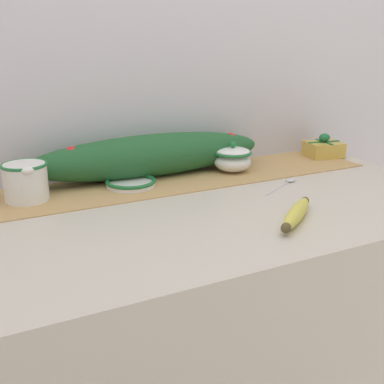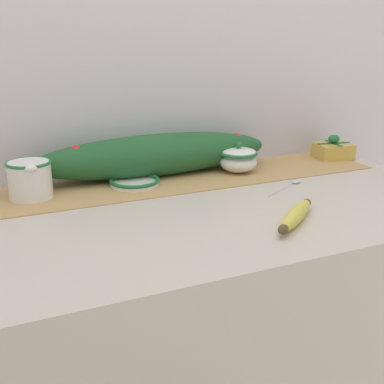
{
  "view_description": "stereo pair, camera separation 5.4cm",
  "coord_description": "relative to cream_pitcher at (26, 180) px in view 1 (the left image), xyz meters",
  "views": [
    {
      "loc": [
        -0.53,
        -1.01,
        1.31
      ],
      "look_at": [
        -0.03,
        -0.04,
        0.96
      ],
      "focal_mm": 45.0,
      "sensor_mm": 36.0,
      "label": 1
    },
    {
      "loc": [
        -0.49,
        -1.04,
        1.31
      ],
      "look_at": [
        -0.03,
        -0.04,
        0.96
      ],
      "focal_mm": 45.0,
      "sensor_mm": 36.0,
      "label": 2
    }
  ],
  "objects": [
    {
      "name": "cream_pitcher",
      "position": [
        0.0,
        0.0,
        0.0
      ],
      "size": [
        0.12,
        0.14,
        0.1
      ],
      "color": "white",
      "rests_on": "countertop"
    },
    {
      "name": "poinsettia_garland",
      "position": [
        0.37,
        0.07,
        0.01
      ],
      "size": [
        0.75,
        0.14,
        0.13
      ],
      "color": "#235B2D",
      "rests_on": "countertop"
    },
    {
      "name": "banana",
      "position": [
        0.53,
        -0.43,
        -0.04
      ],
      "size": [
        0.19,
        0.16,
        0.04
      ],
      "rotation": [
        0.0,
        0.0,
        0.67
      ],
      "color": "#DBCC4C",
      "rests_on": "countertop"
    },
    {
      "name": "back_wall",
      "position": [
        0.37,
        0.16,
        0.23
      ],
      "size": [
        2.26,
        0.04,
        2.4
      ],
      "primitive_type": "cube",
      "color": "silver",
      "rests_on": "ground_plane"
    },
    {
      "name": "sugar_bowl",
      "position": [
        0.62,
        -0.0,
        -0.01
      ],
      "size": [
        0.12,
        0.12,
        0.1
      ],
      "color": "white",
      "rests_on": "countertop"
    },
    {
      "name": "table_runner",
      "position": [
        0.37,
        -0.0,
        -0.05
      ],
      "size": [
        1.34,
        0.27,
        0.0
      ],
      "primitive_type": "cube",
      "color": "tan",
      "rests_on": "countertop"
    },
    {
      "name": "small_dish",
      "position": [
        0.28,
        -0.01,
        -0.04
      ],
      "size": [
        0.14,
        0.14,
        0.02
      ],
      "color": "white",
      "rests_on": "countertop"
    },
    {
      "name": "gift_box",
      "position": [
        1.01,
        0.02,
        -0.02
      ],
      "size": [
        0.13,
        0.12,
        0.08
      ],
      "rotation": [
        0.0,
        0.0,
        -0.18
      ],
      "color": "gold",
      "rests_on": "countertop"
    },
    {
      "name": "countertop",
      "position": [
        0.37,
        -0.23,
        -0.51
      ],
      "size": [
        1.46,
        0.74,
        0.91
      ],
      "primitive_type": "cube",
      "color": "beige",
      "rests_on": "ground_plane"
    },
    {
      "name": "spoon",
      "position": [
        0.71,
        -0.18,
        -0.05
      ],
      "size": [
        0.17,
        0.1,
        0.01
      ],
      "rotation": [
        0.0,
        0.0,
        0.49
      ],
      "color": "silver",
      "rests_on": "countertop"
    }
  ]
}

